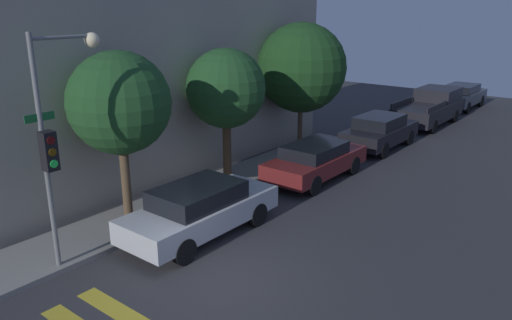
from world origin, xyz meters
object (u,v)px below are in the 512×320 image
object	(u,v)px
sedan_near_corner	(200,209)
pickup_truck	(430,107)
sedan_middle	(315,160)
sedan_tail_of_row	(461,96)
tree_midblock	(226,89)
sedan_far_end	(380,131)
traffic_light_pole	(57,125)
tree_near_corner	(119,103)
tree_far_end	(302,68)

from	to	relation	value
sedan_near_corner	pickup_truck	size ratio (longest dim) A/B	0.90
sedan_middle	pickup_truck	size ratio (longest dim) A/B	0.86
sedan_tail_of_row	pickup_truck	bearing A→B (deg)	180.00
sedan_tail_of_row	tree_midblock	size ratio (longest dim) A/B	0.94
sedan_near_corner	sedan_far_end	size ratio (longest dim) A/B	1.08
traffic_light_pole	tree_midblock	bearing A→B (deg)	9.07
pickup_truck	tree_near_corner	bearing A→B (deg)	172.49
sedan_near_corner	sedan_tail_of_row	world-z (taller)	sedan_near_corner
tree_near_corner	pickup_truck	bearing A→B (deg)	-7.51
sedan_far_end	tree_near_corner	bearing A→B (deg)	168.72
sedan_near_corner	sedan_far_end	bearing A→B (deg)	-0.00
tree_far_end	sedan_far_end	bearing A→B (deg)	-40.16
tree_midblock	tree_far_end	xyz separation A→B (m)	(4.68, 0.00, 0.28)
traffic_light_pole	tree_far_end	distance (m)	11.68
tree_near_corner	tree_midblock	distance (m)	4.43
traffic_light_pole	tree_midblock	size ratio (longest dim) A/B	1.18
sedan_middle	tree_far_end	xyz separation A→B (m)	(2.52, 2.38, 2.91)
tree_far_end	sedan_middle	bearing A→B (deg)	-136.67
sedan_middle	tree_midblock	xyz separation A→B (m)	(-2.16, 2.38, 2.63)
traffic_light_pole	tree_midblock	distance (m)	7.04
traffic_light_pole	tree_far_end	world-z (taller)	traffic_light_pole
sedan_far_end	pickup_truck	size ratio (longest dim) A/B	0.83
sedan_near_corner	sedan_middle	bearing A→B (deg)	-0.00
sedan_near_corner	sedan_far_end	xyz separation A→B (m)	(11.28, -0.00, 0.00)
sedan_far_end	pickup_truck	xyz separation A→B (m)	(6.12, 0.00, 0.12)
sedan_middle	sedan_tail_of_row	world-z (taller)	sedan_tail_of_row
traffic_light_pole	tree_near_corner	size ratio (longest dim) A/B	1.12
sedan_far_end	tree_near_corner	size ratio (longest dim) A/B	0.87
pickup_truck	tree_midblock	xyz separation A→B (m)	(-13.62, 2.38, 2.47)
sedan_near_corner	tree_midblock	bearing A→B (deg)	32.18
sedan_tail_of_row	tree_far_end	bearing A→B (deg)	170.58
traffic_light_pole	sedan_tail_of_row	size ratio (longest dim) A/B	1.25
tree_near_corner	tree_far_end	xyz separation A→B (m)	(9.11, 0.00, 0.12)
traffic_light_pole	sedan_middle	xyz separation A→B (m)	(9.11, -1.27, -2.83)
traffic_light_pole	sedan_far_end	world-z (taller)	traffic_light_pole
sedan_far_end	sedan_tail_of_row	distance (m)	11.52
tree_midblock	tree_near_corner	bearing A→B (deg)	180.00
sedan_far_end	tree_far_end	xyz separation A→B (m)	(-2.82, 2.38, 2.87)
sedan_middle	sedan_far_end	xyz separation A→B (m)	(5.34, 0.00, 0.05)
pickup_truck	tree_near_corner	xyz separation A→B (m)	(-18.04, 2.38, 2.63)
traffic_light_pole	sedan_tail_of_row	distance (m)	26.15
tree_near_corner	tree_far_end	bearing A→B (deg)	0.00
pickup_truck	sedan_far_end	bearing A→B (deg)	-180.00
tree_midblock	sedan_far_end	bearing A→B (deg)	-17.60
traffic_light_pole	pickup_truck	distance (m)	20.78
sedan_far_end	tree_midblock	size ratio (longest dim) A/B	0.91
traffic_light_pole	sedan_far_end	size ratio (longest dim) A/B	1.29
traffic_light_pole	sedan_near_corner	world-z (taller)	traffic_light_pole
sedan_middle	sedan_tail_of_row	bearing A→B (deg)	0.00
tree_far_end	sedan_near_corner	bearing A→B (deg)	-164.30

